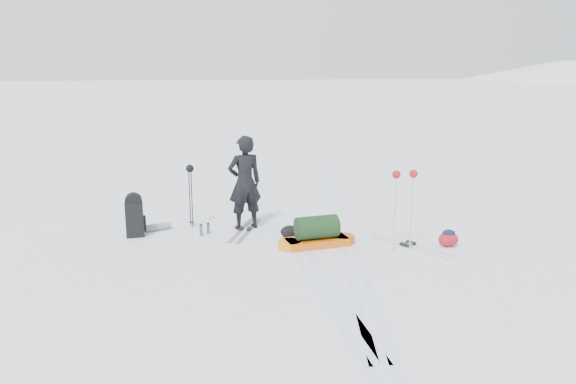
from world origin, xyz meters
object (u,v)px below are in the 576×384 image
Objects in this scene: pulk_sled at (317,234)px; expedition_rucksack at (137,216)px; ski_poles_black at (190,176)px; skier at (245,183)px.

expedition_rucksack is at bearing 151.69° from pulk_sled.
expedition_rucksack is 1.35m from ski_poles_black.
skier is 1.46× the size of ski_poles_black.
ski_poles_black reaches higher than pulk_sled.
ski_poles_black reaches higher than expedition_rucksack.
pulk_sled is 1.79× the size of expedition_rucksack.
expedition_rucksack is at bearing -154.42° from ski_poles_black.
expedition_rucksack is (-3.46, 1.11, 0.19)m from pulk_sled.
pulk_sled is at bearing -25.06° from expedition_rucksack.
skier is at bearing 122.75° from pulk_sled.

